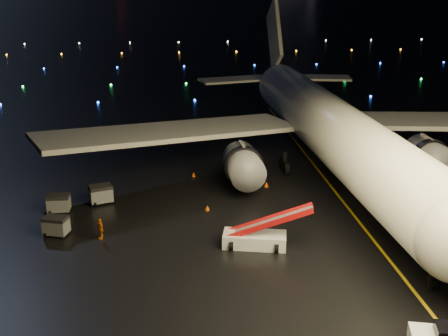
{
  "coord_description": "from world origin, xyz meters",
  "views": [
    {
      "loc": [
        -4.54,
        -33.19,
        20.75
      ],
      "look_at": [
        0.12,
        12.0,
        5.0
      ],
      "focal_mm": 45.0,
      "sensor_mm": 36.0,
      "label": 1
    }
  ],
  "objects_px": {
    "baggage_cart_0": "(101,194)",
    "baggage_cart_2": "(56,226)",
    "crew_c": "(100,229)",
    "belt_loader": "(255,226)",
    "airliner": "(323,89)",
    "baggage_cart_1": "(59,203)"
  },
  "relations": [
    {
      "from": "belt_loader",
      "to": "crew_c",
      "type": "relative_size",
      "value": 4.05
    },
    {
      "from": "baggage_cart_0",
      "to": "baggage_cart_2",
      "type": "relative_size",
      "value": 1.07
    },
    {
      "from": "baggage_cart_0",
      "to": "baggage_cart_2",
      "type": "distance_m",
      "value": 7.33
    },
    {
      "from": "airliner",
      "to": "baggage_cart_2",
      "type": "distance_m",
      "value": 31.78
    },
    {
      "from": "baggage_cart_0",
      "to": "baggage_cart_1",
      "type": "xyz_separation_m",
      "value": [
        -3.62,
        -1.77,
        -0.05
      ]
    },
    {
      "from": "crew_c",
      "to": "baggage_cart_1",
      "type": "height_order",
      "value": "crew_c"
    },
    {
      "from": "airliner",
      "to": "baggage_cart_0",
      "type": "xyz_separation_m",
      "value": [
        -23.59,
        -8.78,
        -7.9
      ]
    },
    {
      "from": "crew_c",
      "to": "belt_loader",
      "type": "bearing_deg",
      "value": 50.68
    },
    {
      "from": "crew_c",
      "to": "baggage_cart_0",
      "type": "height_order",
      "value": "crew_c"
    },
    {
      "from": "airliner",
      "to": "baggage_cart_2",
      "type": "xyz_separation_m",
      "value": [
        -26.6,
        -15.46,
        -7.96
      ]
    },
    {
      "from": "belt_loader",
      "to": "crew_c",
      "type": "bearing_deg",
      "value": -179.52
    },
    {
      "from": "airliner",
      "to": "crew_c",
      "type": "distance_m",
      "value": 29.29
    },
    {
      "from": "baggage_cart_0",
      "to": "baggage_cart_2",
      "type": "height_order",
      "value": "baggage_cart_0"
    },
    {
      "from": "crew_c",
      "to": "baggage_cart_2",
      "type": "relative_size",
      "value": 0.93
    },
    {
      "from": "belt_loader",
      "to": "baggage_cart_0",
      "type": "distance_m",
      "value": 16.84
    },
    {
      "from": "airliner",
      "to": "baggage_cart_1",
      "type": "xyz_separation_m",
      "value": [
        -27.21,
        -10.55,
        -7.95
      ]
    },
    {
      "from": "baggage_cart_1",
      "to": "baggage_cart_2",
      "type": "bearing_deg",
      "value": -82.09
    },
    {
      "from": "airliner",
      "to": "baggage_cart_1",
      "type": "bearing_deg",
      "value": -160.53
    },
    {
      "from": "baggage_cart_0",
      "to": "belt_loader",
      "type": "bearing_deg",
      "value": -56.96
    },
    {
      "from": "crew_c",
      "to": "baggage_cart_2",
      "type": "distance_m",
      "value": 3.93
    },
    {
      "from": "belt_loader",
      "to": "crew_c",
      "type": "height_order",
      "value": "belt_loader"
    },
    {
      "from": "crew_c",
      "to": "baggage_cart_0",
      "type": "distance_m",
      "value": 7.83
    }
  ]
}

